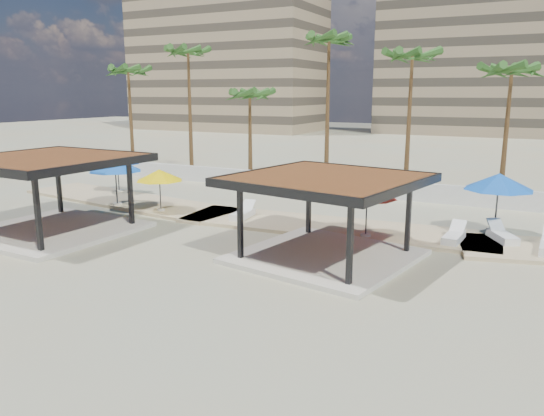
{
  "coord_description": "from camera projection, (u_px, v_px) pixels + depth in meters",
  "views": [
    {
      "loc": [
        11.19,
        -17.52,
        6.75
      ],
      "look_at": [
        -0.02,
        4.31,
        1.4
      ],
      "focal_mm": 35.0,
      "sensor_mm": 36.0,
      "label": 1
    }
  ],
  "objects": [
    {
      "name": "palm_a",
      "position": [
        128.0,
        75.0,
        45.18
      ],
      "size": [
        3.0,
        3.0,
        9.4
      ],
      "color": "brown",
      "rests_on": "ground"
    },
    {
      "name": "building_mid",
      "position": [
        505.0,
        45.0,
        84.62
      ],
      "size": [
        38.0,
        16.0,
        30.4
      ],
      "color": "#847259",
      "rests_on": "ground"
    },
    {
      "name": "promenade",
      "position": [
        336.0,
        225.0,
        27.41
      ],
      "size": [
        44.45,
        7.97,
        0.24
      ],
      "color": "#C6B284",
      "rests_on": "ground"
    },
    {
      "name": "ground",
      "position": [
        224.0,
        261.0,
        21.65
      ],
      "size": [
        200.0,
        200.0,
        0.0
      ],
      "primitive_type": "plane",
      "color": "tan",
      "rests_on": "ground"
    },
    {
      "name": "palm_f",
      "position": [
        511.0,
        76.0,
        32.15
      ],
      "size": [
        3.0,
        3.0,
        8.9
      ],
      "color": "brown",
      "rests_on": "ground"
    },
    {
      "name": "lounger_b",
      "position": [
        454.0,
        237.0,
        23.98
      ],
      "size": [
        0.82,
        2.11,
        0.78
      ],
      "rotation": [
        0.0,
        0.0,
        1.5
      ],
      "color": "silver",
      "rests_on": "promenade"
    },
    {
      "name": "umbrella_a",
      "position": [
        117.0,
        159.0,
        35.48
      ],
      "size": [
        3.56,
        3.56,
        2.58
      ],
      "rotation": [
        0.0,
        0.0,
        -0.26
      ],
      "color": "beige",
      "rests_on": "promenade"
    },
    {
      "name": "palm_b",
      "position": [
        188.0,
        57.0,
        42.57
      ],
      "size": [
        3.0,
        3.0,
        10.81
      ],
      "color": "brown",
      "rests_on": "ground"
    },
    {
      "name": "umbrella_b",
      "position": [
        159.0,
        175.0,
        29.76
      ],
      "size": [
        3.22,
        3.22,
        2.36
      ],
      "rotation": [
        0.0,
        0.0,
        0.25
      ],
      "color": "beige",
      "rests_on": "promenade"
    },
    {
      "name": "building_west",
      "position": [
        227.0,
        45.0,
        96.25
      ],
      "size": [
        34.0,
        16.0,
        32.4
      ],
      "color": "#937F60",
      "rests_on": "ground"
    },
    {
      "name": "lounger_a",
      "position": [
        243.0,
        214.0,
        28.46
      ],
      "size": [
        0.93,
        2.19,
        0.81
      ],
      "rotation": [
        0.0,
        0.0,
        1.69
      ],
      "color": "silver",
      "rests_on": "promenade"
    },
    {
      "name": "umbrella_f",
      "position": [
        115.0,
        165.0,
        31.14
      ],
      "size": [
        3.98,
        3.98,
        2.79
      ],
      "rotation": [
        0.0,
        0.0,
        0.33
      ],
      "color": "beige",
      "rests_on": "promenade"
    },
    {
      "name": "umbrella_c",
      "position": [
        367.0,
        191.0,
        24.35
      ],
      "size": [
        3.15,
        3.15,
        2.47
      ],
      "rotation": [
        0.0,
        0.0,
        0.14
      ],
      "color": "beige",
      "rests_on": "promenade"
    },
    {
      "name": "lounger_c",
      "position": [
        502.0,
        236.0,
        24.09
      ],
      "size": [
        1.61,
        2.18,
        0.8
      ],
      "rotation": [
        0.0,
        0.0,
        2.07
      ],
      "color": "silver",
      "rests_on": "promenade"
    },
    {
      "name": "palm_d",
      "position": [
        329.0,
        46.0,
        37.3
      ],
      "size": [
        3.0,
        3.0,
        11.25
      ],
      "color": "brown",
      "rests_on": "ground"
    },
    {
      "name": "palm_e",
      "position": [
        412.0,
        61.0,
        34.44
      ],
      "size": [
        3.0,
        3.0,
        9.95
      ],
      "color": "brown",
      "rests_on": "ground"
    },
    {
      "name": "pavilion_central",
      "position": [
        326.0,
        210.0,
        21.58
      ],
      "size": [
        7.99,
        7.99,
        3.5
      ],
      "rotation": [
        0.0,
        0.0,
        -0.18
      ],
      "color": "beige",
      "rests_on": "ground"
    },
    {
      "name": "boundary_wall",
      "position": [
        352.0,
        187.0,
        35.43
      ],
      "size": [
        56.0,
        0.3,
        1.2
      ],
      "primitive_type": "cube",
      "color": "silver",
      "rests_on": "ground"
    },
    {
      "name": "umbrella_d",
      "position": [
        499.0,
        182.0,
        24.87
      ],
      "size": [
        4.23,
        4.23,
        2.88
      ],
      "rotation": [
        0.0,
        0.0,
        0.4
      ],
      "color": "beige",
      "rests_on": "promenade"
    },
    {
      "name": "palm_c",
      "position": [
        250.0,
        98.0,
        40.04
      ],
      "size": [
        3.0,
        3.0,
        7.45
      ],
      "color": "brown",
      "rests_on": "ground"
    },
    {
      "name": "pavilion_west",
      "position": [
        49.0,
        188.0,
        25.64
      ],
      "size": [
        7.76,
        7.76,
        3.78
      ],
      "rotation": [
        0.0,
        0.0,
        -0.04
      ],
      "color": "beige",
      "rests_on": "ground"
    }
  ]
}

